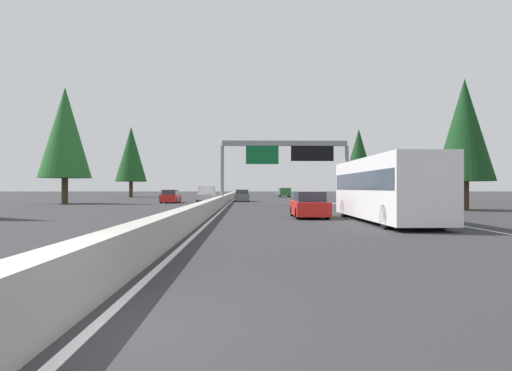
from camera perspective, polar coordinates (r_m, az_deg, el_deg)
ground_plane at (r=65.53m, az=-3.02°, el=-1.76°), size 320.00×320.00×0.00m
median_barrier at (r=85.52m, az=-2.80°, el=-1.12°), size 180.00×0.56×0.90m
shoulder_stripe_right at (r=76.08m, az=5.93°, el=-1.56°), size 160.00×0.16×0.01m
shoulder_stripe_median at (r=75.52m, az=-2.59°, el=-1.57°), size 160.00×0.16×0.01m
sign_gantry_overhead at (r=46.16m, az=3.74°, el=3.87°), size 0.50×12.68×6.32m
bus_mid_right at (r=23.77m, az=15.36°, el=-0.18°), size 11.50×2.55×3.10m
sedan_mid_center at (r=26.46m, az=6.49°, el=-2.44°), size 4.40×1.80×1.47m
sedan_far_center at (r=57.88m, az=-1.71°, el=-1.28°), size 4.40×1.80×1.47m
minivan_far_left at (r=85.33m, az=3.49°, el=-0.79°), size 5.00×1.95×1.69m
oncoming_near at (r=56.78m, az=-6.06°, el=-1.07°), size 5.60×2.00×1.86m
oncoming_far at (r=53.28m, az=-10.39°, el=-1.36°), size 4.40×1.80×1.47m
conifer_right_near at (r=38.79m, az=24.11°, el=6.19°), size 4.38×4.38×9.95m
conifer_right_mid at (r=63.37m, az=12.43°, el=3.42°), size 4.19×4.19×9.52m
conifer_left_near at (r=54.16m, az=-22.28°, el=6.00°), size 5.50×5.50×12.49m
conifer_left_mid at (r=89.53m, az=-15.00°, el=3.71°), size 5.73×5.73×13.03m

